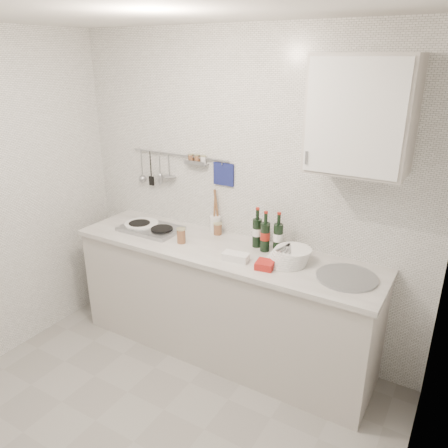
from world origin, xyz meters
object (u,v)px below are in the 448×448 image
(plate_stack_sink, at_px, (289,256))
(wine_bottles, at_px, (267,230))
(wall_cabinet, at_px, (361,115))
(utensil_crock, at_px, (215,222))
(plate_stack_hob, at_px, (141,225))

(plate_stack_sink, bearing_deg, wine_bottles, 152.70)
(plate_stack_sink, bearing_deg, wall_cabinet, 15.20)
(plate_stack_sink, xyz_separation_m, wine_bottles, (-0.23, 0.12, 0.10))
(plate_stack_sink, bearing_deg, utensil_crock, 162.95)
(wall_cabinet, xyz_separation_m, utensil_crock, (-1.12, 0.13, -0.94))
(plate_stack_hob, bearing_deg, plate_stack_sink, 0.40)
(wall_cabinet, xyz_separation_m, plate_stack_hob, (-1.72, -0.11, -1.01))
(plate_stack_sink, height_order, utensil_crock, utensil_crock)
(plate_stack_sink, distance_m, wine_bottles, 0.28)
(wall_cabinet, relative_size, utensil_crock, 1.89)
(plate_stack_hob, xyz_separation_m, wine_bottles, (1.12, 0.13, 0.13))
(wall_cabinet, height_order, utensil_crock, wall_cabinet)
(plate_stack_sink, height_order, wine_bottles, wine_bottles)
(plate_stack_sink, relative_size, wine_bottles, 1.03)
(wall_cabinet, height_order, plate_stack_sink, wall_cabinet)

